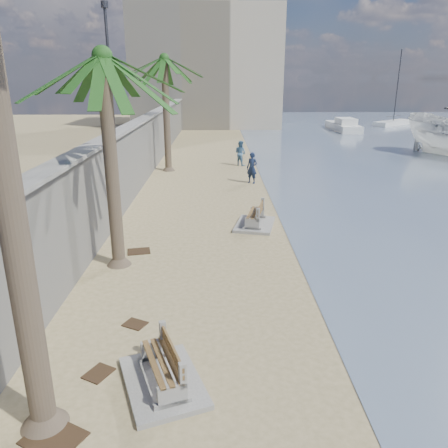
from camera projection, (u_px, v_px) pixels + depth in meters
name	position (u px, v px, depth m)	size (l,w,h in m)	color
ground_plane	(255.00, 397.00, 8.45)	(140.00, 140.00, 0.00)	tan
seawall	(144.00, 149.00, 26.79)	(0.45, 70.00, 3.50)	gray
wall_cap	(143.00, 119.00, 26.22)	(0.80, 70.00, 0.12)	gray
end_building	(207.00, 69.00, 55.53)	(18.00, 12.00, 14.00)	#B7AA93
bench_near	(162.00, 368.00, 8.67)	(2.08, 2.47, 0.88)	gray
bench_far	(255.00, 217.00, 18.14)	(1.94, 2.47, 0.92)	gray
palm_mid	(102.00, 59.00, 12.43)	(5.00, 5.00, 7.38)	brown
palm_back	(164.00, 60.00, 27.03)	(5.00, 5.00, 7.96)	brown
streetlight	(109.00, 58.00, 17.66)	(0.28, 0.28, 5.12)	#2D2D33
person_a	(252.00, 166.00, 25.40)	(0.75, 0.51, 2.08)	#16213C
person_b	(240.00, 152.00, 30.67)	(0.93, 0.72, 1.94)	#476E92
yacht_far	(343.00, 127.00, 52.02)	(8.35, 2.34, 1.50)	silver
sailboat_west	(393.00, 123.00, 57.49)	(6.64, 6.10, 9.47)	silver
debris_a	(54.00, 438.00, 7.46)	(0.95, 0.76, 0.03)	#382616
debris_b	(99.00, 373.00, 9.11)	(0.57, 0.46, 0.03)	#382616
debris_c	(139.00, 251.00, 15.53)	(0.78, 0.63, 0.03)	#382616
debris_d	(135.00, 324.00, 10.93)	(0.54, 0.43, 0.03)	#382616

